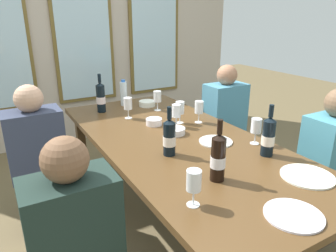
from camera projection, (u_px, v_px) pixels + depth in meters
name	position (u px, v px, depth m)	size (l,w,h in m)	color
ground_plane	(177.00, 229.00, 2.40)	(12.00, 12.00, 0.00)	brown
back_wall_with_windows	(81.00, 22.00, 3.71)	(4.22, 0.10, 2.90)	#BCAD9C
dining_table	(178.00, 148.00, 2.17)	(1.02, 2.28, 0.74)	#53381D
white_plate_0	(293.00, 215.00, 1.33)	(0.25, 0.25, 0.01)	white
white_plate_1	(216.00, 141.00, 2.09)	(0.22, 0.22, 0.01)	white
white_plate_2	(307.00, 176.00, 1.65)	(0.28, 0.28, 0.01)	white
wine_bottle_0	(218.00, 157.00, 1.58)	(0.08, 0.08, 0.33)	black
wine_bottle_1	(169.00, 137.00, 1.87)	(0.08, 0.08, 0.30)	black
wine_bottle_2	(268.00, 136.00, 1.86)	(0.08, 0.08, 0.32)	black
wine_bottle_3	(101.00, 97.00, 2.70)	(0.08, 0.08, 0.33)	black
tasting_bowl_0	(154.00, 122.00, 2.41)	(0.12, 0.12, 0.05)	white
tasting_bowl_1	(147.00, 103.00, 2.90)	(0.15, 0.15, 0.05)	white
tasting_bowl_2	(175.00, 131.00, 2.23)	(0.15, 0.15, 0.04)	white
water_bottle	(124.00, 93.00, 2.90)	(0.06, 0.06, 0.24)	white
wine_glass_0	(180.00, 108.00, 2.42)	(0.07, 0.07, 0.17)	white
wine_glass_1	(199.00, 108.00, 2.43)	(0.07, 0.07, 0.17)	white
wine_glass_2	(128.00, 104.00, 2.53)	(0.07, 0.07, 0.17)	white
wine_glass_3	(256.00, 127.00, 2.03)	(0.07, 0.07, 0.17)	white
wine_glass_4	(176.00, 112.00, 2.34)	(0.07, 0.07, 0.17)	white
wine_glass_6	(157.00, 97.00, 2.74)	(0.07, 0.07, 0.17)	white
wine_glass_7	(194.00, 182.00, 1.37)	(0.07, 0.07, 0.17)	white
seated_person_1	(327.00, 172.00, 2.15)	(0.38, 0.24, 1.11)	#22212C
seated_person_2	(39.00, 164.00, 2.26)	(0.38, 0.24, 1.11)	#27253D
seated_person_3	(224.00, 125.00, 3.05)	(0.38, 0.24, 1.11)	#303A40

